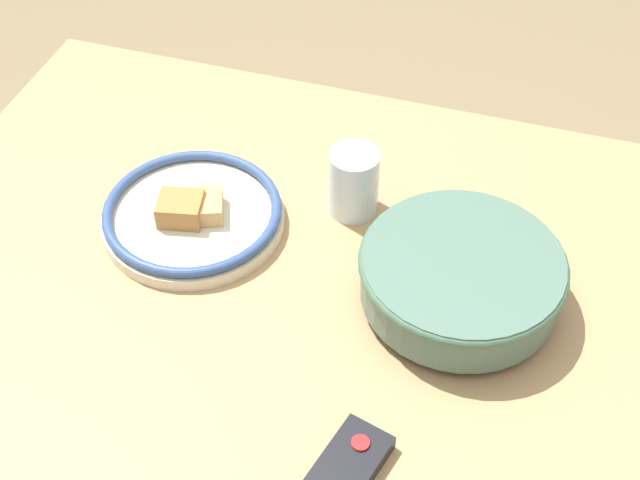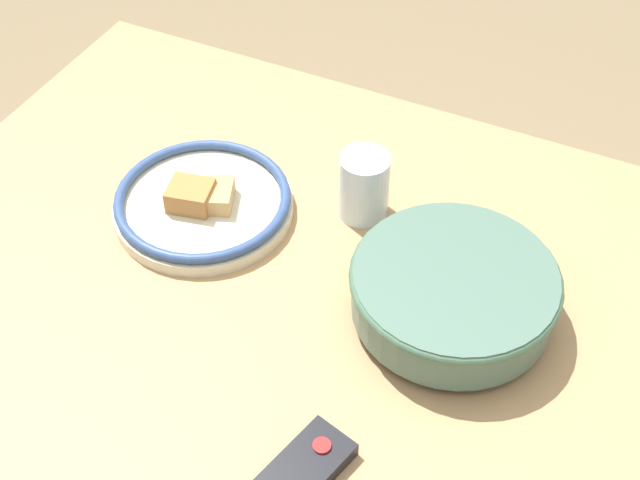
% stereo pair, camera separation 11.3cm
% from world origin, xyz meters
% --- Properties ---
extents(dining_table, '(1.18, 0.88, 0.75)m').
position_xyz_m(dining_table, '(0.00, 0.00, 0.66)').
color(dining_table, tan).
rests_on(dining_table, ground_plane).
extents(noodle_bowl, '(0.25, 0.25, 0.08)m').
position_xyz_m(noodle_bowl, '(-0.16, -0.06, 0.80)').
color(noodle_bowl, '#4C6B5B').
rests_on(noodle_bowl, dining_table).
extents(food_plate, '(0.25, 0.25, 0.05)m').
position_xyz_m(food_plate, '(0.21, -0.09, 0.77)').
color(food_plate, beige).
rests_on(food_plate, dining_table).
extents(drinking_glass, '(0.07, 0.07, 0.10)m').
position_xyz_m(drinking_glass, '(0.01, -0.18, 0.80)').
color(drinking_glass, silver).
rests_on(drinking_glass, dining_table).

